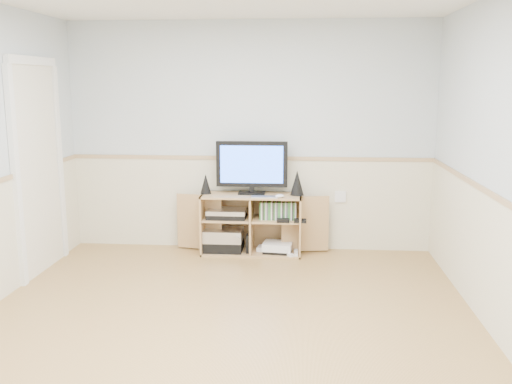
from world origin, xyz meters
TOP-DOWN VIEW (x-y plane):
  - room at (-0.06, 0.12)m, footprint 4.04×4.54m
  - media_cabinet at (0.04, 2.07)m, footprint 1.68×0.40m
  - monitor at (0.04, 2.07)m, footprint 0.77×0.18m
  - speaker_left at (-0.47, 2.04)m, footprint 0.12×0.12m
  - speaker_right at (0.52, 2.04)m, footprint 0.15×0.15m
  - keyboard at (0.18, 1.88)m, footprint 0.28×0.13m
  - mouse at (0.35, 1.88)m, footprint 0.11×0.09m
  - av_components at (-0.26, 2.02)m, footprint 0.51×0.31m
  - game_consoles at (0.31, 2.01)m, footprint 0.46×0.30m
  - game_cases at (0.32, 2.00)m, footprint 0.39×0.13m
  - wall_outlet at (1.00, 2.23)m, footprint 0.12×0.03m

SIDE VIEW (x-z plane):
  - game_consoles at x=0.31m, z-range 0.02..0.13m
  - av_components at x=-0.26m, z-range -0.01..0.45m
  - media_cabinet at x=0.04m, z-range 0.01..0.66m
  - game_cases at x=0.32m, z-range 0.39..0.58m
  - wall_outlet at x=1.00m, z-range 0.54..0.66m
  - keyboard at x=0.18m, z-range 0.65..0.66m
  - mouse at x=0.35m, z-range 0.65..0.69m
  - speaker_left at x=-0.47m, z-range 0.65..0.87m
  - speaker_right at x=0.52m, z-range 0.65..0.92m
  - monitor at x=0.04m, z-range 0.67..1.24m
  - room at x=-0.06m, z-range -0.05..2.49m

